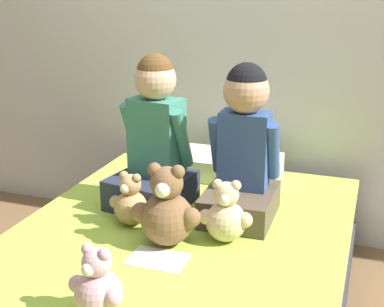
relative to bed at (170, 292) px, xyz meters
name	(u,v)px	position (x,y,z in m)	size (l,w,h in m)	color
wall_behind_bed	(245,7)	(0.00, 1.10, 1.04)	(8.00, 0.06, 2.50)	silver
bed	(170,292)	(0.00, 0.00, 0.00)	(1.32, 1.91, 0.43)	#2D2D33
child_on_left	(154,142)	(-0.20, 0.35, 0.50)	(0.36, 0.38, 0.67)	#282D47
child_on_right	(243,150)	(0.20, 0.35, 0.51)	(0.30, 0.36, 0.65)	brown
teddy_bear_held_by_left_child	(131,203)	(-0.21, 0.11, 0.31)	(0.19, 0.14, 0.23)	tan
teddy_bear_held_by_right_child	(226,215)	(0.20, 0.10, 0.32)	(0.21, 0.16, 0.25)	#D1B78E
teddy_bear_between_children	(167,211)	(-0.01, 0.00, 0.35)	(0.27, 0.20, 0.32)	brown
teddy_bear_at_foot_of_bed	(98,286)	(-0.03, -0.49, 0.31)	(0.19, 0.15, 0.23)	#DBA3B2
pillow_at_headboard	(225,166)	(0.00, 0.78, 0.27)	(0.55, 0.30, 0.11)	beige
sign_card	(158,259)	(0.01, -0.13, 0.22)	(0.21, 0.15, 0.00)	white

